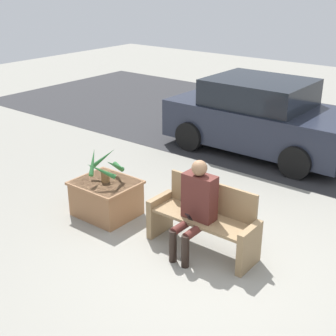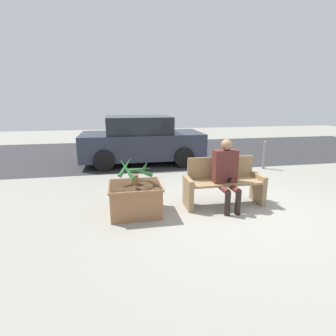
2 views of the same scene
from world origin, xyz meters
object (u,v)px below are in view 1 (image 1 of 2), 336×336
object	(u,v)px
bench	(204,219)
person_seated	(196,203)
planter_box	(106,197)
parked_car	(261,117)
potted_plant	(106,167)

from	to	relation	value
bench	person_seated	xyz separation A→B (m)	(-0.02, -0.17, 0.30)
planter_box	parked_car	size ratio (longest dim) A/B	0.24
planter_box	potted_plant	distance (m)	0.51
bench	person_seated	distance (m)	0.34
parked_car	planter_box	bearing A→B (deg)	-96.80
person_seated	potted_plant	world-z (taller)	person_seated
planter_box	parked_car	world-z (taller)	parked_car
person_seated	potted_plant	distance (m)	1.69
person_seated	planter_box	world-z (taller)	person_seated
planter_box	parked_car	xyz separation A→B (m)	(0.48, 4.05, 0.44)
person_seated	potted_plant	size ratio (longest dim) A/B	1.97
person_seated	planter_box	xyz separation A→B (m)	(-1.70, 0.03, -0.43)
person_seated	planter_box	bearing A→B (deg)	178.98
bench	person_seated	size ratio (longest dim) A/B	1.17
potted_plant	parked_car	bearing A→B (deg)	83.45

